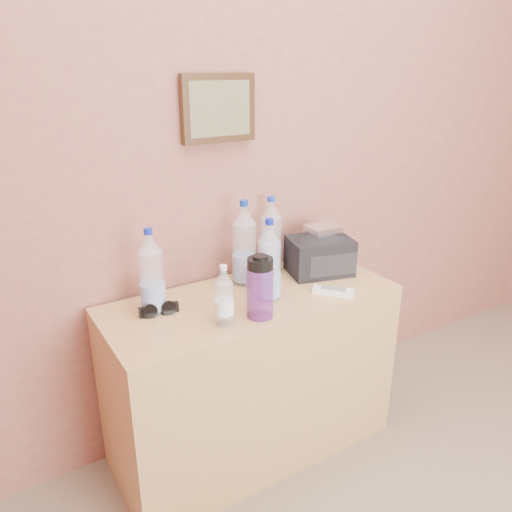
{
  "coord_description": "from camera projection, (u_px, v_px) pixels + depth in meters",
  "views": [
    {
      "loc": [
        -1.11,
        0.26,
        1.56
      ],
      "look_at": [
        -0.21,
        1.71,
        0.9
      ],
      "focal_mm": 35.0,
      "sensor_mm": 36.0,
      "label": 1
    }
  ],
  "objects": [
    {
      "name": "picture_frame",
      "position": [
        219.0,
        109.0,
        1.86
      ],
      "size": [
        0.3,
        0.03,
        0.25
      ],
      "primitive_type": null,
      "color": "#382311",
      "rests_on": "room_shell"
    },
    {
      "name": "dresser",
      "position": [
        252.0,
        375.0,
        2.05
      ],
      "size": [
        1.14,
        0.48,
        0.72
      ],
      "primitive_type": "cube",
      "color": "tan",
      "rests_on": "ground"
    },
    {
      "name": "pet_large_a",
      "position": [
        152.0,
        276.0,
        1.77
      ],
      "size": [
        0.09,
        0.09,
        0.32
      ],
      "rotation": [
        0.0,
        0.0,
        0.31
      ],
      "color": "white",
      "rests_on": "dresser"
    },
    {
      "name": "pet_large_b",
      "position": [
        244.0,
        247.0,
        2.0
      ],
      "size": [
        0.09,
        0.09,
        0.35
      ],
      "rotation": [
        0.0,
        0.0,
        0.34
      ],
      "color": "silver",
      "rests_on": "dresser"
    },
    {
      "name": "pet_large_c",
      "position": [
        271.0,
        239.0,
        2.12
      ],
      "size": [
        0.09,
        0.09,
        0.33
      ],
      "rotation": [
        0.0,
        0.0,
        -0.17
      ],
      "color": "silver",
      "rests_on": "dresser"
    },
    {
      "name": "pet_large_d",
      "position": [
        269.0,
        264.0,
        1.86
      ],
      "size": [
        0.09,
        0.09,
        0.32
      ],
      "rotation": [
        0.0,
        0.0,
        0.2
      ],
      "color": "silver",
      "rests_on": "dresser"
    },
    {
      "name": "pet_small",
      "position": [
        224.0,
        299.0,
        1.69
      ],
      "size": [
        0.06,
        0.06,
        0.22
      ],
      "rotation": [
        0.0,
        0.0,
        0.26
      ],
      "color": "silver",
      "rests_on": "dresser"
    },
    {
      "name": "nalgene_bottle",
      "position": [
        260.0,
        287.0,
        1.74
      ],
      "size": [
        0.09,
        0.09,
        0.23
      ],
      "rotation": [
        0.0,
        0.0,
        0.11
      ],
      "color": "#6B238E",
      "rests_on": "dresser"
    },
    {
      "name": "sunglasses",
      "position": [
        159.0,
        310.0,
        1.79
      ],
      "size": [
        0.15,
        0.07,
        0.04
      ],
      "primitive_type": null,
      "rotation": [
        0.0,
        0.0,
        -0.15
      ],
      "color": "black",
      "rests_on": "dresser"
    },
    {
      "name": "ac_remote",
      "position": [
        333.0,
        291.0,
        1.95
      ],
      "size": [
        0.15,
        0.15,
        0.02
      ],
      "primitive_type": "cube",
      "rotation": [
        0.0,
        0.0,
        -0.83
      ],
      "color": "white",
      "rests_on": "dresser"
    },
    {
      "name": "toiletry_bag",
      "position": [
        320.0,
        253.0,
        2.12
      ],
      "size": [
        0.3,
        0.25,
        0.18
      ],
      "primitive_type": null,
      "rotation": [
        0.0,
        0.0,
        -0.27
      ],
      "color": "black",
      "rests_on": "dresser"
    },
    {
      "name": "foil_packet",
      "position": [
        323.0,
        229.0,
        2.11
      ],
      "size": [
        0.13,
        0.11,
        0.03
      ],
      "primitive_type": "cube",
      "rotation": [
        0.0,
        0.0,
        -0.03
      ],
      "color": "silver",
      "rests_on": "toiletry_bag"
    }
  ]
}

